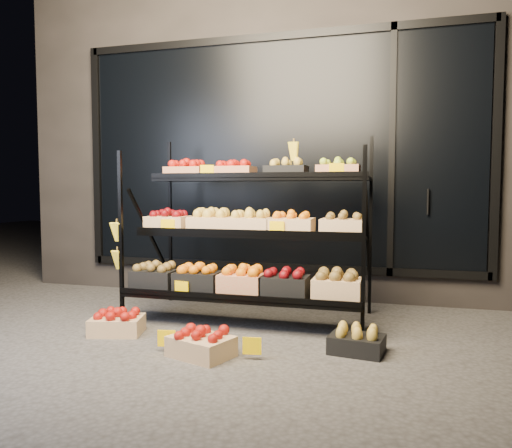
% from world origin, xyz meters
% --- Properties ---
extents(ground, '(24.00, 24.00, 0.00)m').
position_xyz_m(ground, '(0.00, 0.00, 0.00)').
color(ground, '#514F4C').
rests_on(ground, ground).
extents(building, '(6.00, 2.08, 3.50)m').
position_xyz_m(building, '(0.00, 2.59, 1.75)').
color(building, '#2D2826').
rests_on(building, ground).
extents(display_rack, '(2.18, 1.02, 1.71)m').
position_xyz_m(display_rack, '(-0.01, 0.60, 0.79)').
color(display_rack, black).
rests_on(display_rack, ground).
extents(tag_floor_a, '(0.13, 0.01, 0.12)m').
position_xyz_m(tag_floor_a, '(-0.32, -0.40, 0.06)').
color(tag_floor_a, '#F6C300').
rests_on(tag_floor_a, ground).
extents(tag_floor_b, '(0.13, 0.01, 0.12)m').
position_xyz_m(tag_floor_b, '(0.32, -0.40, 0.06)').
color(tag_floor_b, '#F6C300').
rests_on(tag_floor_b, ground).
extents(floor_crate_left, '(0.46, 0.39, 0.20)m').
position_xyz_m(floor_crate_left, '(-0.91, -0.10, 0.10)').
color(floor_crate_left, '#DBB27E').
rests_on(floor_crate_left, ground).
extents(floor_crate_midright, '(0.50, 0.43, 0.21)m').
position_xyz_m(floor_crate_midright, '(-0.04, -0.42, 0.10)').
color(floor_crate_midright, '#DBB27E').
rests_on(floor_crate_midright, ground).
extents(floor_crate_right, '(0.41, 0.33, 0.19)m').
position_xyz_m(floor_crate_right, '(1.00, -0.05, 0.09)').
color(floor_crate_right, black).
rests_on(floor_crate_right, ground).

